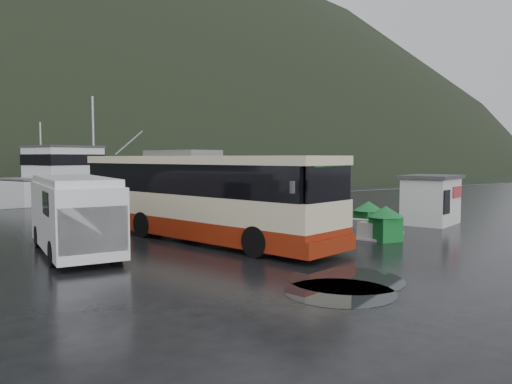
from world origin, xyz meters
TOP-DOWN VIEW (x-y plane):
  - ground at (0.00, 0.00)m, footprint 160.00×160.00m
  - quay_edge at (0.00, 20.00)m, footprint 160.00×0.60m
  - coach_bus at (-1.56, 2.22)m, footprint 6.43×13.52m
  - white_van at (-6.64, 1.87)m, footprint 2.63×6.64m
  - waste_bin_left at (4.51, -2.37)m, footprint 1.19×1.19m
  - waste_bin_right at (5.89, -0.10)m, footprint 1.05×1.05m
  - dome_tent at (-0.07, -2.30)m, footprint 2.25×3.02m
  - ticket_kiosk at (10.39, -0.05)m, footprint 3.78×3.29m
  - jersey_barrier_a at (4.48, -0.64)m, footprint 1.20×1.63m
  - jersey_barrier_b at (4.26, -2.00)m, footprint 1.13×1.58m
  - jersey_barrier_c at (6.09, -0.86)m, footprint 1.29×1.74m
  - fishing_trawler at (3.41, 27.29)m, footprint 24.79×13.44m
  - puddles at (-0.21, -4.53)m, footprint 9.72×11.85m

SIDE VIEW (x-z plane):
  - ground at x=0.00m, z-range 0.00..0.00m
  - quay_edge at x=0.00m, z-range -0.75..0.75m
  - coach_bus at x=-1.56m, z-range -1.86..1.86m
  - white_van at x=-6.64m, z-range -1.36..1.36m
  - waste_bin_left at x=4.51m, z-range -0.72..0.72m
  - waste_bin_right at x=5.89m, z-range -0.69..0.69m
  - dome_tent at x=-0.07m, z-range -0.57..0.57m
  - ticket_kiosk at x=10.39m, z-range -1.24..1.24m
  - jersey_barrier_a at x=4.48m, z-range -0.37..0.37m
  - jersey_barrier_b at x=4.26m, z-range -0.36..0.36m
  - jersey_barrier_c at x=6.09m, z-range -0.39..0.39m
  - fishing_trawler at x=3.41m, z-range -4.89..4.89m
  - puddles at x=-0.21m, z-range 0.00..0.01m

